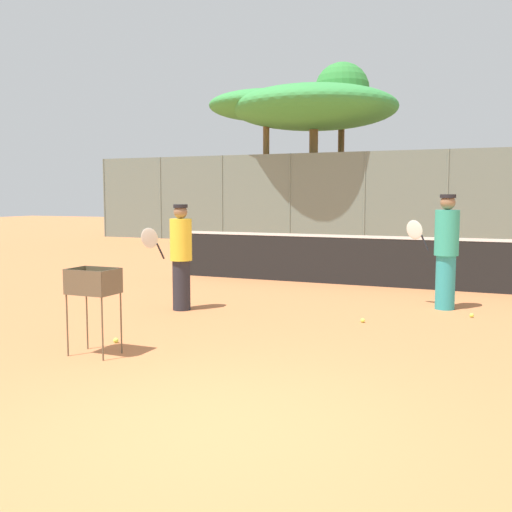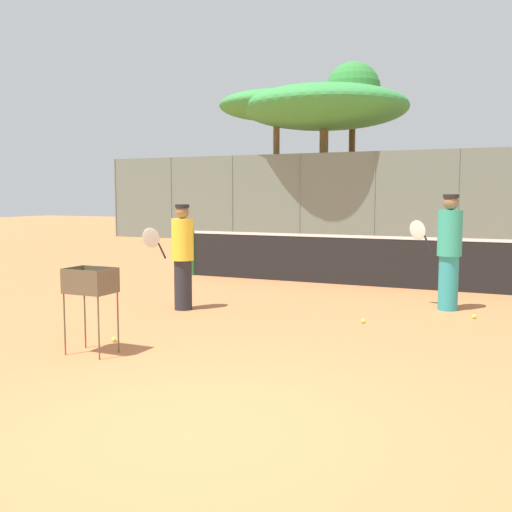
{
  "view_description": "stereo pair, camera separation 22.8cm",
  "coord_description": "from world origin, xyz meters",
  "px_view_note": "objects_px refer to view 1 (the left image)",
  "views": [
    {
      "loc": [
        2.19,
        -4.18,
        1.9
      ],
      "look_at": [
        -1.33,
        4.06,
        1.0
      ],
      "focal_mm": 42.0,
      "sensor_mm": 36.0,
      "label": 1
    },
    {
      "loc": [
        2.4,
        -4.08,
        1.9
      ],
      "look_at": [
        -1.33,
        4.06,
        1.0
      ],
      "focal_mm": 42.0,
      "sensor_mm": 36.0,
      "label": 2
    }
  ],
  "objects_px": {
    "player_white_outfit": "(446,250)",
    "player_red_cap": "(181,256)",
    "tennis_net": "(395,261)",
    "parked_car": "(403,225)",
    "ball_cart": "(92,288)"
  },
  "relations": [
    {
      "from": "player_white_outfit",
      "to": "player_red_cap",
      "type": "relative_size",
      "value": 1.09
    },
    {
      "from": "ball_cart",
      "to": "player_white_outfit",
      "type": "bearing_deg",
      "value": 52.6
    },
    {
      "from": "parked_car",
      "to": "player_white_outfit",
      "type": "bearing_deg",
      "value": -78.15
    },
    {
      "from": "player_red_cap",
      "to": "player_white_outfit",
      "type": "bearing_deg",
      "value": 150.52
    },
    {
      "from": "tennis_net",
      "to": "parked_car",
      "type": "bearing_deg",
      "value": 98.64
    },
    {
      "from": "player_white_outfit",
      "to": "ball_cart",
      "type": "bearing_deg",
      "value": 67.46
    },
    {
      "from": "tennis_net",
      "to": "player_white_outfit",
      "type": "relative_size",
      "value": 5.17
    },
    {
      "from": "player_red_cap",
      "to": "ball_cart",
      "type": "distance_m",
      "value": 2.91
    },
    {
      "from": "player_white_outfit",
      "to": "parked_car",
      "type": "distance_m",
      "value": 15.55
    },
    {
      "from": "player_white_outfit",
      "to": "player_red_cap",
      "type": "distance_m",
      "value": 4.43
    },
    {
      "from": "tennis_net",
      "to": "parked_car",
      "type": "distance_m",
      "value": 13.31
    },
    {
      "from": "player_white_outfit",
      "to": "ball_cart",
      "type": "distance_m",
      "value": 5.9
    },
    {
      "from": "ball_cart",
      "to": "parked_car",
      "type": "relative_size",
      "value": 0.25
    },
    {
      "from": "tennis_net",
      "to": "ball_cart",
      "type": "height_order",
      "value": "tennis_net"
    },
    {
      "from": "player_red_cap",
      "to": "tennis_net",
      "type": "bearing_deg",
      "value": -179.95
    }
  ]
}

